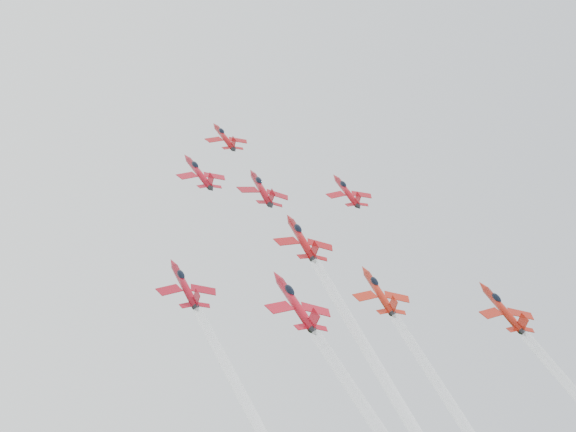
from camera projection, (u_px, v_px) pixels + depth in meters
jet_lead at (224, 137)px, 155.84m from camera, size 8.76×10.59×8.61m
jet_row2_left at (199, 172)px, 138.18m from camera, size 9.13×11.04×8.97m
jet_row2_center at (261, 188)px, 140.44m from camera, size 9.82×11.86×9.64m
jet_row2_right at (346, 191)px, 151.39m from camera, size 9.37×11.32×9.20m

